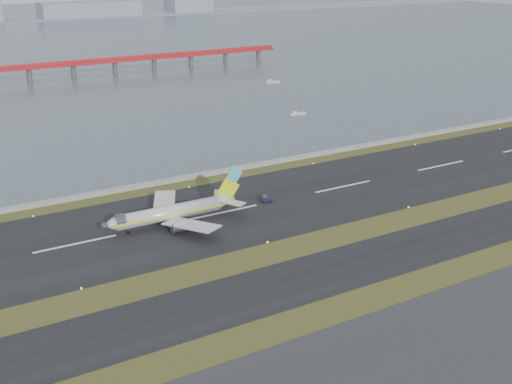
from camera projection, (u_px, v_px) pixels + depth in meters
ground at (284, 255)px, 147.51m from camera, size 1000.00×1000.00×0.00m
taxiway_strip at (315, 276)px, 137.77m from camera, size 1000.00×18.00×0.10m
runway_strip at (224, 212)px, 171.79m from camera, size 1000.00×45.00×0.10m
seawall at (179, 179)px, 195.92m from camera, size 1000.00×2.50×1.00m
red_pier at (73, 65)px, 356.88m from camera, size 260.00×5.00×10.20m
airliner at (175, 212)px, 163.10m from camera, size 38.52×32.89×12.80m
pushback_tug at (266, 199)px, 178.71m from camera, size 3.37×2.65×1.90m
workboat_near at (297, 114)px, 276.14m from camera, size 7.58×3.62×1.77m
workboat_far at (272, 82)px, 345.23m from camera, size 8.27×5.07×1.92m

